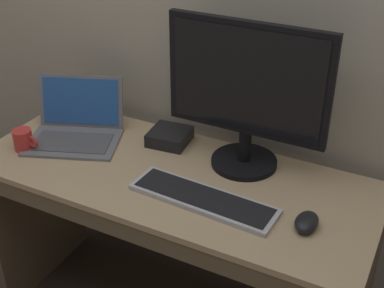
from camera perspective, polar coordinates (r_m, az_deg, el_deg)
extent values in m
cube|color=tan|center=(1.84, -2.23, -3.48)|extent=(1.42, 0.57, 0.02)
cube|color=brown|center=(2.41, -16.45, -6.59)|extent=(0.06, 0.53, 0.72)
cube|color=brown|center=(1.69, -6.76, -9.35)|extent=(1.36, 0.02, 0.07)
cube|color=slate|center=(2.06, -12.72, 0.19)|extent=(0.40, 0.34, 0.01)
cube|color=#505054|center=(2.04, -12.84, 0.20)|extent=(0.32, 0.24, 0.00)
cube|color=slate|center=(2.13, -11.93, 4.57)|extent=(0.33, 0.18, 0.20)
cube|color=#28569E|center=(2.12, -11.98, 4.54)|extent=(0.30, 0.15, 0.18)
cylinder|color=black|center=(1.89, 5.65, -1.90)|extent=(0.23, 0.23, 0.02)
cylinder|color=black|center=(1.85, 5.75, -0.09)|extent=(0.04, 0.04, 0.12)
cube|color=black|center=(1.73, 6.01, 6.97)|extent=(0.56, 0.03, 0.39)
cube|color=black|center=(1.71, 5.82, 6.79)|extent=(0.51, 0.00, 0.35)
cube|color=#BCBCC1|center=(1.70, 1.23, -5.97)|extent=(0.50, 0.16, 0.02)
cube|color=black|center=(1.69, 1.23, -5.72)|extent=(0.47, 0.14, 0.00)
ellipsoid|color=black|center=(1.62, 12.30, -8.25)|extent=(0.07, 0.11, 0.04)
cube|color=black|center=(2.01, -2.44, 0.81)|extent=(0.16, 0.16, 0.05)
cylinder|color=red|center=(2.05, -17.82, 0.44)|extent=(0.07, 0.07, 0.08)
torus|color=red|center=(2.02, -16.85, 0.23)|extent=(0.05, 0.01, 0.05)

